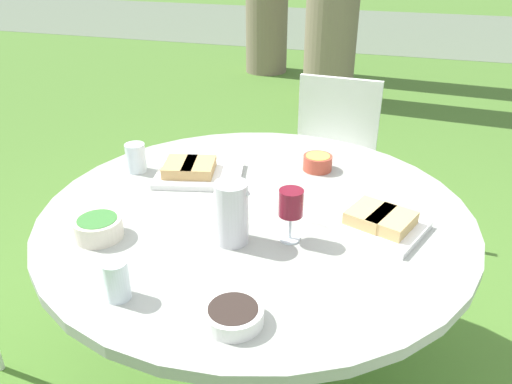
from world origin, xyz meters
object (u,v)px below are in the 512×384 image
water_pitcher (232,213)px  wine_glass (291,205)px  dining_table (256,233)px  chair_near_right (331,150)px

water_pitcher → wine_glass: size_ratio=1.16×
dining_table → chair_near_right: 1.17m
water_pitcher → wine_glass: (0.16, 0.06, 0.02)m
wine_glass → water_pitcher: bearing=-160.3°
chair_near_right → wine_glass: 1.35m
chair_near_right → wine_glass: bearing=-86.5°
chair_near_right → water_pitcher: 1.40m
dining_table → chair_near_right: bearing=86.7°
chair_near_right → wine_glass: wine_glass is taller
dining_table → water_pitcher: size_ratio=7.40×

